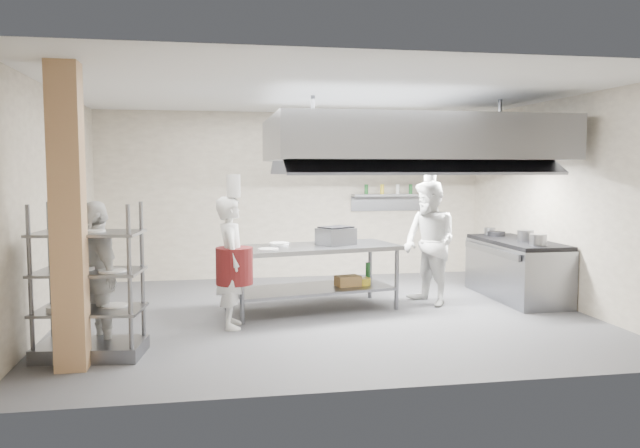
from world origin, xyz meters
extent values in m
plane|color=#3B3B3E|center=(0.00, 0.00, 0.00)|extent=(7.00, 7.00, 0.00)
plane|color=silver|center=(0.00, 0.00, 3.00)|extent=(7.00, 7.00, 0.00)
plane|color=gray|center=(0.00, 3.00, 1.50)|extent=(7.00, 0.00, 7.00)
plane|color=gray|center=(-3.50, 0.00, 1.50)|extent=(0.00, 6.00, 6.00)
plane|color=gray|center=(3.50, 0.00, 1.50)|extent=(0.00, 6.00, 6.00)
cube|color=#A97F56|center=(-2.90, -1.90, 1.50)|extent=(0.30, 0.30, 3.00)
cube|color=gray|center=(1.30, 0.40, 2.40)|extent=(4.00, 2.50, 0.60)
cube|color=white|center=(0.40, 0.40, 2.08)|extent=(1.60, 0.12, 0.04)
cube|color=white|center=(2.20, 0.40, 2.08)|extent=(1.60, 0.12, 0.04)
cube|color=gray|center=(1.80, 2.84, 1.50)|extent=(1.50, 0.28, 0.04)
cube|color=gray|center=(-0.14, 0.25, 0.88)|extent=(2.55, 1.47, 0.06)
cube|color=slate|center=(-0.14, 0.25, 0.30)|extent=(2.34, 1.33, 0.04)
cube|color=gray|center=(3.08, 0.50, 0.42)|extent=(0.80, 2.00, 0.84)
cube|color=black|center=(3.08, 0.50, 0.87)|extent=(0.78, 1.96, 0.06)
imported|color=silver|center=(-1.28, -0.53, 0.82)|extent=(0.41, 0.61, 1.64)
imported|color=silver|center=(1.60, 0.30, 0.91)|extent=(0.94, 1.06, 1.81)
imported|color=white|center=(-2.76, -1.29, 0.82)|extent=(0.79, 1.04, 1.64)
cube|color=slate|center=(0.22, 0.33, 1.03)|extent=(0.60, 0.55, 0.23)
cube|color=#93623B|center=(0.38, 0.27, 0.39)|extent=(0.38, 0.29, 0.15)
cylinder|color=gray|center=(3.12, 0.32, 0.98)|extent=(0.24, 0.24, 0.17)
cylinder|color=white|center=(-2.80, -1.50, 0.52)|extent=(0.28, 0.28, 0.05)
camera|label=1|loc=(-1.55, -8.28, 1.97)|focal=35.00mm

